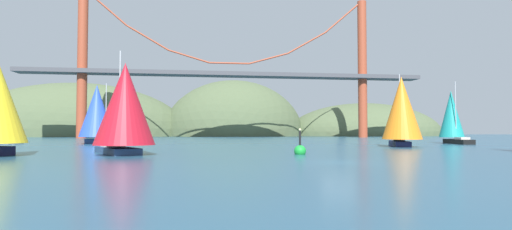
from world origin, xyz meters
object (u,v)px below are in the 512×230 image
object	(u,v)px
channel_buoy	(300,150)
sailboat_crimson_sail	(124,107)
sailboat_teal_sail	(452,116)
sailboat_orange_sail	(402,110)
sailboat_blue_spinnaker	(98,113)

from	to	relation	value
channel_buoy	sailboat_crimson_sail	bearing A→B (deg)	174.70
channel_buoy	sailboat_teal_sail	bearing A→B (deg)	38.56
sailboat_crimson_sail	sailboat_orange_sail	size ratio (longest dim) A/B	1.02
sailboat_teal_sail	sailboat_crimson_sail	world-z (taller)	sailboat_teal_sail
sailboat_teal_sail	sailboat_orange_sail	world-z (taller)	sailboat_teal_sail
sailboat_teal_sail	channel_buoy	distance (m)	42.67
sailboat_blue_spinnaker	sailboat_orange_sail	size ratio (longest dim) A/B	1.01
sailboat_teal_sail	sailboat_crimson_sail	bearing A→B (deg)	-153.03
sailboat_orange_sail	channel_buoy	world-z (taller)	sailboat_orange_sail
sailboat_blue_spinnaker	sailboat_orange_sail	distance (m)	47.64
sailboat_blue_spinnaker	sailboat_teal_sail	xyz separation A→B (m)	(58.91, -7.48, -0.53)
sailboat_blue_spinnaker	channel_buoy	xyz separation A→B (m)	(25.71, -33.94, -4.80)
sailboat_crimson_sail	channel_buoy	bearing A→B (deg)	-5.30
sailboat_teal_sail	sailboat_crimson_sail	xyz separation A→B (m)	(-49.11, -24.99, -0.28)
sailboat_teal_sail	channel_buoy	world-z (taller)	sailboat_teal_sail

